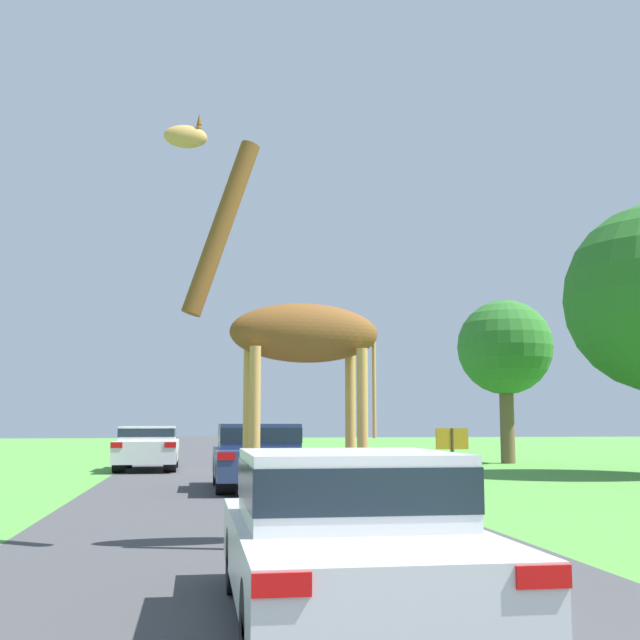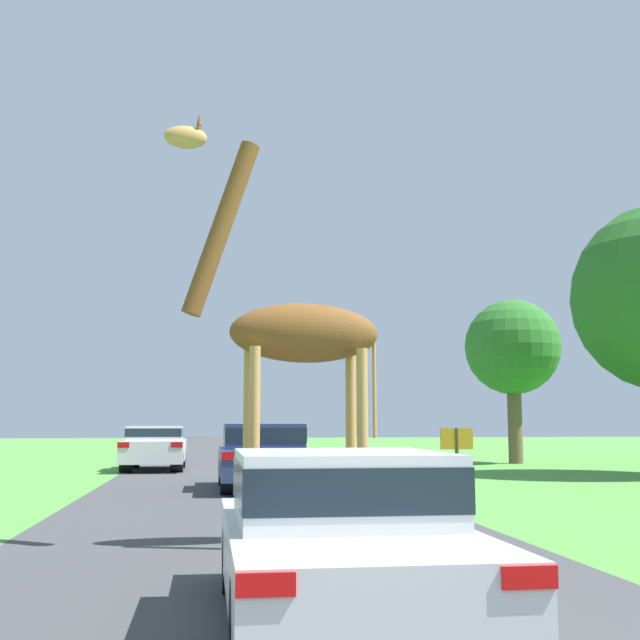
# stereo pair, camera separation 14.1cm
# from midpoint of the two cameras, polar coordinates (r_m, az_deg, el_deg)

# --- Properties ---
(road) EXTENTS (6.61, 120.00, 0.00)m
(road) POSITION_cam_midpoint_polar(r_m,az_deg,el_deg) (30.64, -7.26, -10.08)
(road) COLOR #424244
(road) RESTS_ON ground
(giraffe_near_road) EXTENTS (2.87, 0.87, 5.52)m
(giraffe_near_road) POSITION_cam_midpoint_polar(r_m,az_deg,el_deg) (10.39, -2.33, -0.93)
(giraffe_near_road) COLOR tan
(giraffe_near_road) RESTS_ON ground
(car_lead_maroon) EXTENTS (1.75, 4.04, 1.30)m
(car_lead_maroon) POSITION_cam_midpoint_polar(r_m,az_deg,el_deg) (6.44, 1.23, -14.74)
(car_lead_maroon) COLOR silver
(car_lead_maroon) RESTS_ON ground
(car_queue_right) EXTENTS (1.98, 4.32, 1.49)m
(car_queue_right) POSITION_cam_midpoint_polar(r_m,az_deg,el_deg) (18.77, -4.64, -9.49)
(car_queue_right) COLOR navy
(car_queue_right) RESTS_ON ground
(car_queue_left) EXTENTS (1.91, 4.20, 1.40)m
(car_queue_left) POSITION_cam_midpoint_polar(r_m,az_deg,el_deg) (26.67, -12.31, -8.78)
(car_queue_left) COLOR silver
(car_queue_left) RESTS_ON ground
(tree_left_edge) EXTENTS (3.61, 3.61, 6.17)m
(tree_left_edge) POSITION_cam_midpoint_polar(r_m,az_deg,el_deg) (31.32, 12.89, -1.99)
(tree_left_edge) COLOR brown
(tree_left_edge) RESTS_ON ground
(sign_post) EXTENTS (0.70, 0.08, 1.40)m
(sign_post) POSITION_cam_midpoint_polar(r_m,az_deg,el_deg) (17.24, 9.15, -9.01)
(sign_post) COLOR #4C3823
(sign_post) RESTS_ON ground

